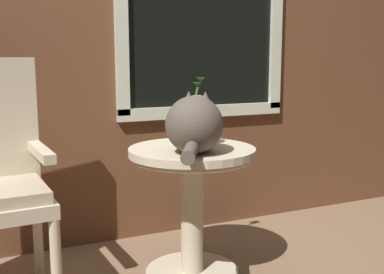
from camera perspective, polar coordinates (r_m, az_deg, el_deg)
back_wall at (r=2.71m, az=-6.41°, el=15.01°), size 4.00×0.07×2.60m
wicker_side_table at (r=2.22m, az=0.00°, el=-6.20°), size 0.59×0.59×0.63m
cat at (r=2.05m, az=0.30°, el=1.66°), size 0.37×0.54×0.26m
pewter_vase_with_ivy at (r=2.27m, az=0.19°, el=1.59°), size 0.14×0.14×0.32m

